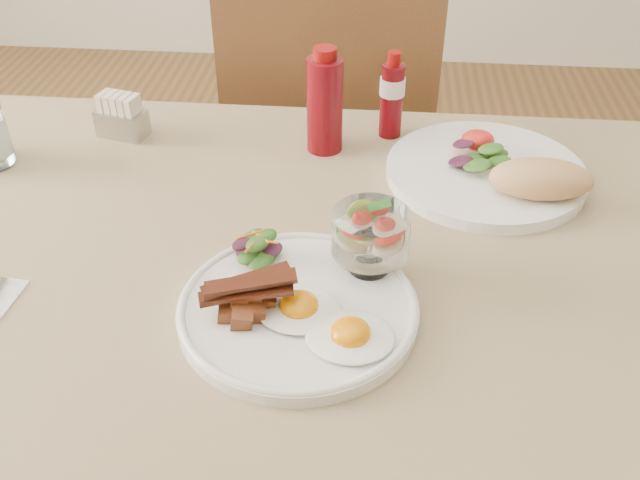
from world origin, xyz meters
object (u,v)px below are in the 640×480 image
at_px(fruit_cup, 371,233).
at_px(hot_sauce_bottle, 392,96).
at_px(sugar_caddy, 121,118).
at_px(table, 293,313).
at_px(chair_far, 331,157).
at_px(main_plate, 298,310).
at_px(second_plate, 498,172).
at_px(ketchup_bottle, 325,103).

bearing_deg(fruit_cup, hot_sauce_bottle, 86.83).
height_order(fruit_cup, sugar_caddy, fruit_cup).
bearing_deg(hot_sauce_bottle, table, -108.83).
bearing_deg(chair_far, sugar_caddy, -132.03).
distance_m(main_plate, second_plate, 0.41).
bearing_deg(chair_far, main_plate, -88.46).
bearing_deg(second_plate, chair_far, 122.03).
height_order(fruit_cup, hot_sauce_bottle, hot_sauce_bottle).
distance_m(second_plate, ketchup_bottle, 0.28).
distance_m(table, hot_sauce_bottle, 0.41).
height_order(table, main_plate, main_plate).
height_order(main_plate, second_plate, second_plate).
bearing_deg(chair_far, fruit_cup, -81.75).
relative_size(table, main_plate, 4.75).
distance_m(table, fruit_cup, 0.19).
xyz_separation_m(table, second_plate, (0.28, 0.21, 0.11)).
bearing_deg(table, sugar_caddy, 135.73).
xyz_separation_m(fruit_cup, sugar_caddy, (-0.42, 0.33, -0.04)).
xyz_separation_m(second_plate, hot_sauce_bottle, (-0.16, 0.14, 0.05)).
bearing_deg(ketchup_bottle, chair_far, 92.64).
height_order(fruit_cup, ketchup_bottle, ketchup_bottle).
distance_m(table, ketchup_bottle, 0.34).
height_order(main_plate, sugar_caddy, sugar_caddy).
distance_m(main_plate, fruit_cup, 0.13).
distance_m(chair_far, fruit_cup, 0.75).
xyz_separation_m(table, main_plate, (0.02, -0.10, 0.10)).
distance_m(second_plate, sugar_caddy, 0.61).
bearing_deg(second_plate, main_plate, -129.87).
height_order(second_plate, sugar_caddy, second_plate).
xyz_separation_m(chair_far, hot_sauce_bottle, (0.12, -0.31, 0.30)).
bearing_deg(chair_far, ketchup_bottle, -87.36).
height_order(table, hot_sauce_bottle, hot_sauce_bottle).
xyz_separation_m(second_plate, ketchup_bottle, (-0.26, 0.08, 0.06)).
bearing_deg(sugar_caddy, fruit_cup, -24.14).
bearing_deg(second_plate, sugar_caddy, 170.84).
bearing_deg(main_plate, ketchup_bottle, 90.52).
distance_m(ketchup_bottle, hot_sauce_bottle, 0.12).
relative_size(chair_far, fruit_cup, 9.76).
height_order(table, ketchup_bottle, ketchup_bottle).
xyz_separation_m(main_plate, fruit_cup, (0.08, 0.08, 0.06)).
bearing_deg(sugar_caddy, hot_sauce_bottle, 19.99).
distance_m(chair_far, ketchup_bottle, 0.48).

